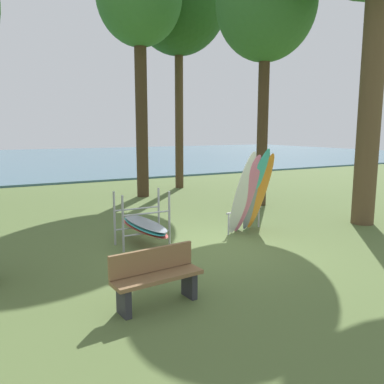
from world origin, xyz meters
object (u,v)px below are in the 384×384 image
leaning_board_pile (252,193)px  park_bench (156,276)px  board_storage_rack (144,225)px  tree_mid_behind (266,4)px

leaning_board_pile → park_bench: size_ratio=1.53×
leaning_board_pile → park_bench: (-3.77, -2.65, -0.60)m
board_storage_rack → park_bench: board_storage_rack is taller
tree_mid_behind → board_storage_rack: tree_mid_behind is taller
tree_mid_behind → leaning_board_pile: tree_mid_behind is taller
leaning_board_pile → tree_mid_behind: bearing=48.1°
board_storage_rack → tree_mid_behind: bearing=25.5°
tree_mid_behind → park_bench: size_ratio=6.05×
tree_mid_behind → leaning_board_pile: 6.90m
park_bench → leaning_board_pile: bearing=35.1°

